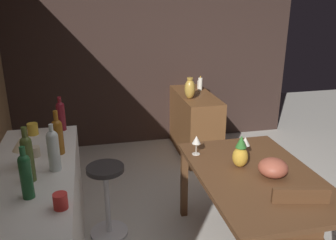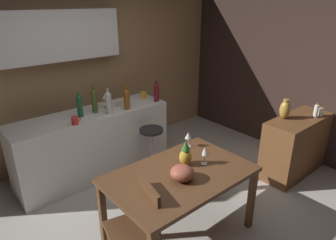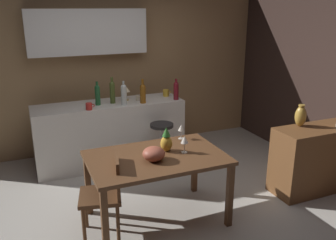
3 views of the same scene
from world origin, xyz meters
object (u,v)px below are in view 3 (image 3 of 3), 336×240
(wine_glass_right, at_px, (184,140))
(counter_lamp, at_px, (126,90))
(cup_cream, at_px, (138,98))
(vase_brass, at_px, (301,116))
(wine_bottle_ruby, at_px, (176,90))
(wine_glass_left, at_px, (181,128))
(fruit_bowl, at_px, (154,154))
(sideboard_cabinet, at_px, (316,159))
(wine_bottle_clear, at_px, (124,94))
(pineapple_centerpiece, at_px, (166,141))
(bar_stool, at_px, (162,145))
(wine_bottle_green, at_px, (97,94))
(cup_mustard, at_px, (166,93))
(dining_table, at_px, (156,163))
(wine_bottle_amber, at_px, (143,93))
(cup_red, at_px, (89,106))
(chair_near_window, at_px, (106,192))
(wine_bottle_olive, at_px, (112,91))

(wine_glass_right, relative_size, counter_lamp, 0.82)
(cup_cream, relative_size, vase_brass, 0.41)
(wine_bottle_ruby, bearing_deg, wine_glass_left, -111.02)
(fruit_bowl, relative_size, counter_lamp, 1.02)
(sideboard_cabinet, relative_size, wine_bottle_clear, 3.29)
(vase_brass, bearing_deg, counter_lamp, 134.65)
(vase_brass, bearing_deg, pineapple_centerpiece, 177.37)
(bar_stool, xyz_separation_m, vase_brass, (1.35, -1.13, 0.59))
(wine_bottle_green, xyz_separation_m, cup_mustard, (1.06, 0.10, -0.10))
(bar_stool, bearing_deg, dining_table, -114.28)
(dining_table, distance_m, cup_cream, 1.70)
(sideboard_cabinet, height_order, wine_bottle_amber, wine_bottle_amber)
(wine_bottle_green, relative_size, cup_red, 2.81)
(counter_lamp, bearing_deg, wine_bottle_green, -168.28)
(wine_bottle_ruby, relative_size, cup_mustard, 2.45)
(bar_stool, relative_size, wine_glass_right, 3.73)
(vase_brass, bearing_deg, wine_bottle_green, 142.59)
(wine_glass_right, bearing_deg, chair_near_window, -177.49)
(fruit_bowl, bearing_deg, wine_bottle_green, 96.08)
(wine_bottle_green, relative_size, cup_mustard, 2.63)
(wine_bottle_amber, relative_size, vase_brass, 1.28)
(cup_red, bearing_deg, pineapple_centerpiece, -67.69)
(cup_mustard, bearing_deg, wine_glass_right, -106.37)
(bar_stool, height_order, counter_lamp, counter_lamp)
(dining_table, height_order, counter_lamp, counter_lamp)
(cup_red, distance_m, cup_mustard, 1.25)
(bar_stool, xyz_separation_m, wine_glass_right, (-0.21, -1.16, 0.52))
(fruit_bowl, relative_size, wine_bottle_ruby, 0.73)
(pineapple_centerpiece, distance_m, vase_brass, 1.72)
(chair_near_window, bearing_deg, wine_glass_right, 2.51)
(sideboard_cabinet, xyz_separation_m, wine_bottle_clear, (-1.96, 1.61, 0.65))
(vase_brass, bearing_deg, fruit_bowl, -177.12)
(wine_bottle_ruby, xyz_separation_m, vase_brass, (0.98, -1.47, -0.10))
(fruit_bowl, height_order, vase_brass, vase_brass)
(pineapple_centerpiece, height_order, wine_bottle_ruby, wine_bottle_ruby)
(fruit_bowl, distance_m, cup_cream, 1.79)
(sideboard_cabinet, height_order, pineapple_centerpiece, pineapple_centerpiece)
(wine_bottle_olive, height_order, cup_mustard, wine_bottle_olive)
(wine_bottle_olive, bearing_deg, counter_lamp, 18.73)
(bar_stool, relative_size, fruit_bowl, 3.01)
(wine_glass_left, xyz_separation_m, cup_cream, (-0.09, 1.29, 0.07))
(wine_bottle_amber, bearing_deg, pineapple_centerpiece, -98.93)
(bar_stool, distance_m, wine_bottle_ruby, 0.85)
(bar_stool, bearing_deg, wine_bottle_ruby, 43.28)
(wine_glass_left, relative_size, pineapple_centerpiece, 0.65)
(pineapple_centerpiece, relative_size, wine_bottle_amber, 0.78)
(bar_stool, height_order, wine_glass_left, wine_glass_left)
(wine_glass_left, height_order, cup_mustard, cup_mustard)
(wine_glass_right, bearing_deg, vase_brass, 1.18)
(chair_near_window, bearing_deg, sideboard_cabinet, -1.44)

